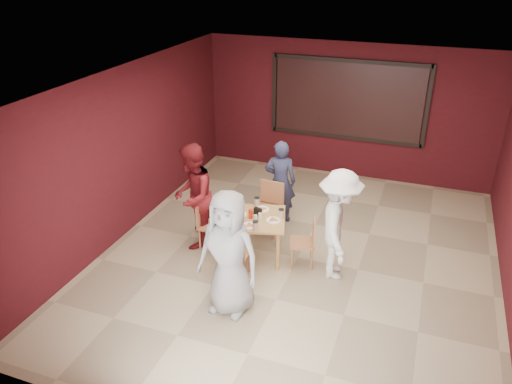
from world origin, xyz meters
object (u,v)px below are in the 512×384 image
(chair_left, at_px, (208,222))
(chair_front, at_px, (233,251))
(diner_left, at_px, (193,196))
(diner_front, at_px, (229,254))
(chair_back, at_px, (269,204))
(diner_right, at_px, (339,225))
(dining_table, at_px, (256,222))
(chair_right, at_px, (307,240))
(diner_back, at_px, (280,181))

(chair_left, bearing_deg, chair_front, -43.92)
(chair_front, height_order, chair_left, chair_front)
(diner_left, bearing_deg, chair_left, 74.73)
(diner_front, bearing_deg, chair_back, 99.34)
(chair_back, distance_m, diner_left, 1.36)
(diner_front, bearing_deg, diner_right, 52.21)
(dining_table, relative_size, chair_front, 1.25)
(dining_table, distance_m, chair_right, 0.83)
(dining_table, relative_size, chair_back, 1.22)
(chair_right, bearing_deg, chair_back, 137.91)
(chair_right, xyz_separation_m, diner_right, (0.48, -0.10, 0.41))
(chair_left, bearing_deg, chair_right, 1.08)
(diner_back, distance_m, diner_left, 1.65)
(chair_back, bearing_deg, dining_table, -85.72)
(dining_table, height_order, chair_back, chair_back)
(dining_table, relative_size, diner_right, 0.64)
(chair_right, xyz_separation_m, diner_front, (-0.70, -1.38, 0.45))
(chair_left, height_order, diner_left, diner_left)
(chair_front, relative_size, diner_back, 0.58)
(chair_back, xyz_separation_m, diner_left, (-1.03, -0.81, 0.36))
(chair_front, distance_m, chair_back, 1.53)
(diner_front, height_order, diner_left, diner_front)
(chair_front, distance_m, diner_left, 1.29)
(diner_back, bearing_deg, diner_left, 37.41)
(chair_right, height_order, diner_left, diner_left)
(chair_back, xyz_separation_m, diner_back, (0.05, 0.44, 0.25))
(diner_right, bearing_deg, chair_left, 75.20)
(chair_back, distance_m, chair_left, 1.13)
(dining_table, distance_m, chair_front, 0.72)
(chair_back, xyz_separation_m, diner_right, (1.35, -0.88, 0.34))
(dining_table, height_order, chair_right, dining_table)
(diner_right, bearing_deg, diner_back, 31.58)
(chair_left, bearing_deg, chair_back, 46.34)
(diner_left, bearing_deg, chair_right, 76.45)
(chair_left, relative_size, diner_front, 0.44)
(diner_back, relative_size, diner_right, 0.89)
(diner_back, bearing_deg, chair_back, 71.67)
(chair_left, bearing_deg, diner_left, 179.10)
(diner_back, height_order, diner_left, diner_left)
(dining_table, relative_size, diner_front, 0.62)
(diner_front, relative_size, diner_right, 1.04)
(dining_table, bearing_deg, diner_left, 179.15)
(chair_left, height_order, diner_back, diner_back)
(dining_table, bearing_deg, diner_right, -2.40)
(diner_front, distance_m, diner_left, 1.81)
(diner_left, bearing_deg, diner_back, 124.88)
(chair_back, relative_size, chair_left, 1.15)
(chair_right, bearing_deg, chair_left, -178.92)
(chair_right, distance_m, diner_right, 0.64)
(dining_table, xyz_separation_m, diner_right, (1.29, -0.05, 0.23))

